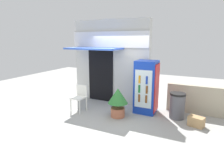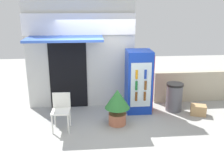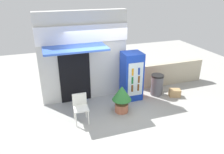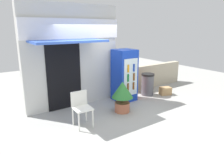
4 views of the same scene
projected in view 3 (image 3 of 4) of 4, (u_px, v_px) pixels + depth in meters
The scene contains 8 objects.
ground at pixel (115, 115), 6.84m from camera, with size 16.00×16.00×0.00m, color #A3A39E.
storefront_building at pixel (83, 56), 7.26m from camera, with size 3.02×1.28×3.09m.
drink_cooler at pixel (132, 76), 7.55m from camera, with size 0.69×0.71×1.72m.
plastic_chair at pixel (80, 106), 6.34m from camera, with size 0.44×0.45×0.87m.
potted_plant_near_shop at pixel (122, 96), 6.81m from camera, with size 0.62×0.62×0.91m.
trash_bin at pixel (157, 85), 7.96m from camera, with size 0.47×0.47×0.79m.
stone_boundary_wall at pixel (170, 73), 8.83m from camera, with size 2.86×0.23×0.93m, color #B7AD93.
cardboard_box at pixel (175, 93), 7.92m from camera, with size 0.40×0.27×0.28m, color tan.
Camera 3 is at (-1.97, -5.47, 3.81)m, focal length 34.26 mm.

